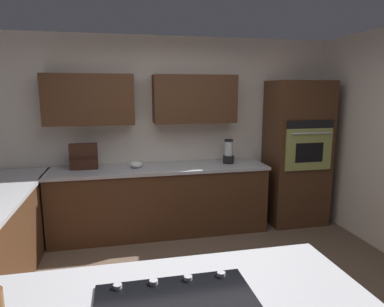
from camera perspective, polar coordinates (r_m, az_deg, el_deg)
wall_back at (r=4.68m, az=-5.61°, el=4.70°), size 6.00×0.44×2.60m
lower_cabinets_back at (r=4.56m, az=-5.36°, el=-8.06°), size 2.80×0.60×0.86m
countertop_back at (r=4.44m, az=-5.46°, el=-2.55°), size 2.84×0.64×0.04m
wall_oven at (r=5.02m, az=17.21°, el=0.07°), size 0.80×0.66×2.02m
blender at (r=4.64m, az=6.17°, el=0.06°), size 0.15×0.15×0.33m
mixing_bowl at (r=4.44m, az=-9.38°, el=-1.79°), size 0.17×0.17×0.09m
spice_rack at (r=4.47m, az=-17.79°, el=-0.48°), size 0.34×0.11×0.33m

